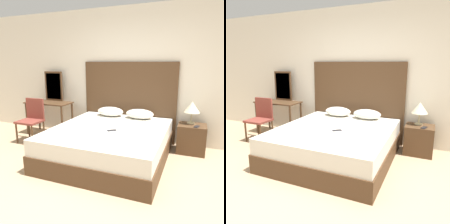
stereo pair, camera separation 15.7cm
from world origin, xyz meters
TOP-DOWN VIEW (x-y plane):
  - ground_plane at (0.00, 0.00)m, footprint 16.00×16.00m
  - wall_back at (0.00, 2.36)m, footprint 10.00×0.06m
  - bed at (-0.08, 1.24)m, footprint 1.86×2.04m
  - headboard at (-0.08, 2.29)m, footprint 1.95×0.05m
  - pillow_left at (-0.39, 2.04)m, footprint 0.54×0.35m
  - pillow_right at (0.23, 2.04)m, footprint 0.54×0.35m
  - phone_on_bed at (0.01, 1.10)m, footprint 0.16×0.15m
  - nightstand at (1.20, 2.02)m, footprint 0.49×0.42m
  - table_lamp at (1.17, 2.10)m, footprint 0.28×0.28m
  - phone_on_nightstand at (1.28, 1.91)m, footprint 0.11×0.16m
  - vanity_desk at (-1.87, 1.98)m, footprint 1.03×0.49m
  - vanity_mirror at (-1.87, 2.20)m, footprint 0.45×0.03m
  - chair at (-1.90, 1.46)m, footprint 0.45×0.41m

SIDE VIEW (x-z plane):
  - ground_plane at x=0.00m, z-range 0.00..0.00m
  - nightstand at x=1.20m, z-range 0.00..0.52m
  - bed at x=-0.08m, z-range 0.00..0.54m
  - chair at x=-1.90m, z-range 0.07..0.95m
  - phone_on_nightstand at x=1.28m, z-range 0.52..0.53m
  - phone_on_bed at x=0.01m, z-range 0.54..0.55m
  - vanity_desk at x=-1.87m, z-range 0.24..0.99m
  - pillow_left at x=-0.39m, z-range 0.54..0.72m
  - pillow_right at x=0.23m, z-range 0.54..0.72m
  - headboard at x=-0.08m, z-range 0.00..1.63m
  - table_lamp at x=1.17m, z-range 0.62..1.02m
  - vanity_mirror at x=-1.87m, z-range 0.74..1.42m
  - wall_back at x=0.00m, z-range 0.00..2.70m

